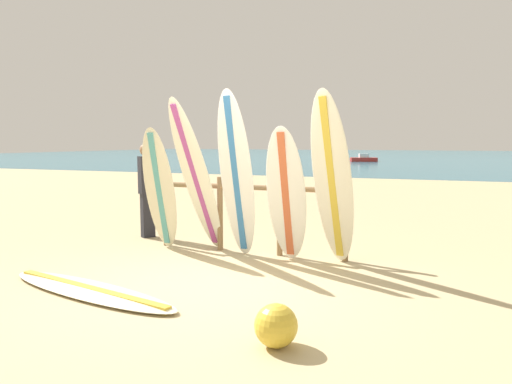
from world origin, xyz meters
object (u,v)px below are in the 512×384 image
object	(u,v)px
surfboard_leaning_far_left	(160,189)
surfboard_leaning_center	(286,195)
surfboard_leaning_center_left	(236,175)
surfboard_lying_on_sand	(89,290)
surfboard_leaning_left	(196,178)
beach_ball	(276,326)
surfboard_leaning_center_right	(332,180)
beachgoer_standing	(147,186)
small_boat_offshore	(364,159)
surfboard_rack	(249,206)

from	to	relation	value
surfboard_leaning_far_left	surfboard_leaning_center	bearing A→B (deg)	-1.74
surfboard_leaning_center_left	surfboard_leaning_center	world-z (taller)	surfboard_leaning_center_left
surfboard_leaning_center	surfboard_lying_on_sand	size ratio (longest dim) A/B	0.71
surfboard_lying_on_sand	surfboard_leaning_left	bearing A→B (deg)	82.44
surfboard_leaning_left	surfboard_leaning_center	world-z (taller)	surfboard_leaning_left
surfboard_leaning_center	beach_ball	world-z (taller)	surfboard_leaning_center
surfboard_leaning_center	surfboard_leaning_far_left	bearing A→B (deg)	178.26
surfboard_leaning_center	surfboard_leaning_center_right	distance (m)	0.70
surfboard_leaning_far_left	beach_ball	bearing A→B (deg)	-43.82
surfboard_leaning_center_left	surfboard_leaning_far_left	bearing A→B (deg)	178.35
surfboard_leaning_center_left	beach_ball	world-z (taller)	surfboard_leaning_center_left
surfboard_leaning_center	beachgoer_standing	bearing A→B (deg)	162.97
surfboard_leaning_center_left	surfboard_leaning_left	bearing A→B (deg)	-179.95
surfboard_leaning_center	surfboard_leaning_center_right	xyz separation A→B (m)	(0.66, 0.01, 0.24)
surfboard_leaning_center_right	surfboard_lying_on_sand	bearing A→B (deg)	-138.53
small_boat_offshore	surfboard_lying_on_sand	bearing A→B (deg)	-86.60
surfboard_rack	beachgoer_standing	xyz separation A→B (m)	(-2.20, 0.48, 0.20)
beach_ball	surfboard_leaning_far_left	bearing A→B (deg)	136.18
surfboard_leaning_left	surfboard_leaning_center_left	size ratio (longest dim) A/B	0.96
surfboard_leaning_center_right	small_boat_offshore	distance (m)	36.53
surfboard_leaning_center_right	beach_ball	distance (m)	2.91
surfboard_leaning_far_left	surfboard_leaning_left	bearing A→B (deg)	-3.31
surfboard_rack	small_boat_offshore	world-z (taller)	surfboard_rack
surfboard_leaning_center_left	beachgoer_standing	xyz separation A→B (m)	(-2.15, 0.87, -0.31)
surfboard_leaning_center	beachgoer_standing	size ratio (longest dim) A/B	1.15
surfboard_leaning_center_right	small_boat_offshore	xyz separation A→B (m)	(-4.67, 36.21, -0.97)
surfboard_lying_on_sand	small_boat_offshore	size ratio (longest dim) A/B	1.12
surfboard_leaning_left	surfboard_leaning_center_right	distance (m)	2.11
surfboard_leaning_center_left	beachgoer_standing	world-z (taller)	surfboard_leaning_center_left
surfboard_leaning_center_left	surfboard_leaning_center_right	world-z (taller)	surfboard_leaning_center_left
surfboard_leaning_far_left	surfboard_lying_on_sand	world-z (taller)	surfboard_leaning_far_left
surfboard_leaning_left	surfboard_leaning_center_right	bearing A→B (deg)	-0.50
surfboard_lying_on_sand	beachgoer_standing	distance (m)	3.36
surfboard_rack	surfboard_leaning_center	distance (m)	0.88
surfboard_rack	beachgoer_standing	distance (m)	2.26
beach_ball	surfboard_leaning_center_left	bearing A→B (deg)	119.35
beachgoer_standing	beach_ball	xyz separation A→B (m)	(3.69, -3.61, -0.76)
surfboard_rack	small_boat_offshore	size ratio (longest dim) A/B	1.27
surfboard_leaning_center	surfboard_rack	bearing A→B (deg)	150.25
surfboard_leaning_far_left	surfboard_leaning_center_left	distance (m)	1.38
surfboard_lying_on_sand	surfboard_leaning_far_left	bearing A→B (deg)	100.47
surfboard_leaning_center	surfboard_lying_on_sand	distance (m)	2.89
small_boat_offshore	beach_ball	bearing A→B (deg)	-83.02
surfboard_rack	surfboard_leaning_far_left	distance (m)	1.46
surfboard_leaning_center_left	small_boat_offshore	xyz separation A→B (m)	(-3.23, 36.19, -1.00)
small_boat_offshore	beach_ball	xyz separation A→B (m)	(4.76, -38.93, -0.07)
beach_ball	beachgoer_standing	bearing A→B (deg)	135.65
surfboard_leaning_center_left	surfboard_leaning_center_right	size ratio (longest dim) A/B	1.02
surfboard_rack	surfboard_leaning_center_right	size ratio (longest dim) A/B	1.28
surfboard_leaning_far_left	small_boat_offshore	world-z (taller)	surfboard_leaning_far_left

